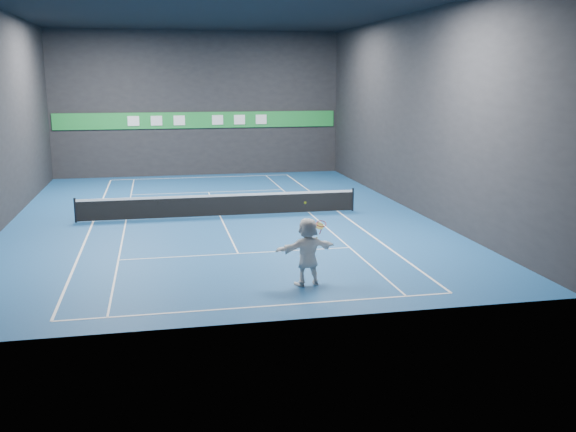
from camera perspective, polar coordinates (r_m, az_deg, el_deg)
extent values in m
plane|color=navy|center=(28.95, -6.05, -0.03)|extent=(26.00, 26.00, 0.00)
plane|color=black|center=(28.46, -6.47, 17.97)|extent=(26.00, 26.00, 0.00)
cube|color=black|center=(41.30, -8.01, 9.83)|extent=(18.00, 0.10, 9.00)
cube|color=black|center=(15.49, -1.62, 6.35)|extent=(18.00, 0.10, 9.00)
cube|color=black|center=(30.54, 11.01, 8.97)|extent=(0.10, 26.00, 9.00)
cube|color=white|center=(17.58, -2.17, -8.03)|extent=(10.98, 0.08, 0.01)
cube|color=white|center=(40.61, -7.72, 3.43)|extent=(10.98, 0.08, 0.01)
cube|color=white|center=(28.96, -16.92, -0.49)|extent=(0.08, 23.78, 0.01)
cube|color=white|center=(29.96, 4.45, 0.42)|extent=(0.08, 23.78, 0.01)
cube|color=white|center=(28.86, -14.20, -0.37)|extent=(0.06, 23.78, 0.01)
cube|color=white|center=(29.61, 1.88, 0.31)|extent=(0.06, 23.78, 0.01)
cube|color=white|center=(22.76, -4.45, -3.35)|extent=(8.23, 0.06, 0.01)
cube|color=white|center=(35.21, -7.09, 2.11)|extent=(8.23, 0.06, 0.01)
cube|color=white|center=(28.95, -6.05, -0.03)|extent=(0.06, 12.80, 0.01)
imported|color=white|center=(19.08, 1.75, -3.17)|extent=(1.99, 0.99, 2.05)
sphere|color=#BCDA24|center=(18.83, 1.54, 1.18)|extent=(0.07, 0.07, 0.07)
cylinder|color=black|center=(28.93, -18.39, 0.48)|extent=(0.10, 0.10, 1.07)
cylinder|color=black|center=(30.06, 5.77, 1.46)|extent=(0.10, 0.10, 1.07)
cube|color=black|center=(28.85, -6.07, 0.88)|extent=(12.40, 0.03, 0.86)
cube|color=white|center=(28.76, -6.09, 1.82)|extent=(12.40, 0.04, 0.10)
cube|color=#1F9038|center=(41.29, -7.96, 8.44)|extent=(17.64, 0.06, 1.00)
cube|color=white|center=(41.16, -13.58, 8.21)|extent=(0.70, 0.04, 0.60)
cube|color=white|center=(41.14, -11.61, 8.30)|extent=(0.70, 0.04, 0.60)
cube|color=white|center=(41.17, -9.64, 8.38)|extent=(0.70, 0.04, 0.60)
cube|color=white|center=(41.32, -6.28, 8.49)|extent=(0.70, 0.04, 0.60)
cube|color=white|center=(41.48, -4.33, 8.54)|extent=(0.70, 0.04, 0.60)
cube|color=white|center=(41.68, -2.40, 8.58)|extent=(0.70, 0.04, 0.60)
torus|color=red|center=(19.03, 2.98, -0.69)|extent=(0.43, 0.39, 0.21)
cylinder|color=#BFCF49|center=(19.03, 2.82, -0.87)|extent=(0.37, 0.28, 0.25)
cylinder|color=red|center=(19.08, 2.90, -1.41)|extent=(0.07, 0.12, 0.18)
cylinder|color=yellow|center=(19.09, 2.57, -2.12)|extent=(0.08, 0.21, 0.22)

